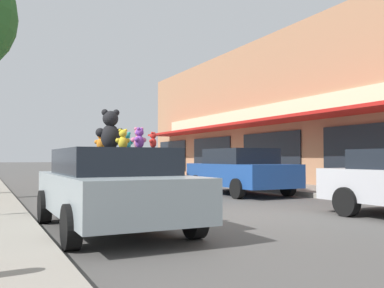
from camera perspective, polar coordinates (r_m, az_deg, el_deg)
ground_plane at (r=9.26m, az=6.48°, el=-9.42°), size 260.00×260.00×0.00m
storefront_row at (r=24.15m, az=21.99°, el=3.63°), size 13.76×28.06×6.98m
plush_art_car at (r=7.38m, az=-10.67°, el=-5.57°), size 2.03×4.25×1.37m
teddy_bear_giant at (r=7.78m, az=-10.83°, el=1.85°), size 0.54×0.36×0.72m
teddy_bear_pink at (r=7.45m, az=-7.11°, el=0.74°), size 0.28×0.18×0.38m
teddy_bear_yellow at (r=7.50m, az=-9.21°, el=0.64°), size 0.26×0.16×0.35m
teddy_bear_purple at (r=6.90m, az=-7.00°, el=0.77°), size 0.23×0.22×0.33m
teddy_bear_red at (r=6.64m, az=-5.22°, el=0.52°), size 0.17×0.17×0.25m
teddy_bear_teal at (r=8.54m, az=-8.72°, el=0.36°), size 0.27×0.17×0.36m
teddy_bear_orange at (r=8.30m, az=-12.04°, el=0.43°), size 0.27×0.21×0.36m
parked_car_far_center at (r=14.47m, az=6.40°, el=-3.55°), size 2.08×4.31×1.53m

